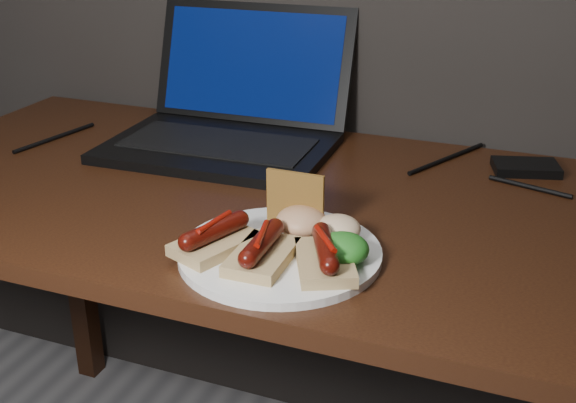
% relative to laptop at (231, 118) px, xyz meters
% --- Properties ---
extents(desk, '(1.40, 0.70, 0.75)m').
position_rel_laptop_xyz_m(desk, '(0.16, -0.20, -0.14)').
color(desk, '#371D0D').
rests_on(desk, ground).
extents(laptop, '(0.42, 0.38, 0.25)m').
position_rel_laptop_xyz_m(laptop, '(0.00, 0.00, 0.00)').
color(laptop, black).
rests_on(laptop, desk).
extents(hard_drive, '(0.13, 0.10, 0.02)m').
position_rel_laptop_xyz_m(hard_drive, '(0.55, 0.05, -0.04)').
color(hard_drive, black).
rests_on(hard_drive, desk).
extents(desk_cables, '(0.99, 0.36, 0.01)m').
position_rel_laptop_xyz_m(desk_cables, '(0.15, -0.05, -0.05)').
color(desk_cables, black).
rests_on(desk_cables, desk).
extents(plate, '(0.35, 0.35, 0.01)m').
position_rel_laptop_xyz_m(plate, '(0.27, -0.40, -0.04)').
color(plate, white).
rests_on(plate, desk).
extents(bread_sausage_left, '(0.11, 0.13, 0.04)m').
position_rel_laptop_xyz_m(bread_sausage_left, '(0.18, -0.44, -0.02)').
color(bread_sausage_left, tan).
rests_on(bread_sausage_left, plate).
extents(bread_sausage_center, '(0.07, 0.12, 0.04)m').
position_rel_laptop_xyz_m(bread_sausage_center, '(0.26, -0.45, -0.02)').
color(bread_sausage_center, tan).
rests_on(bread_sausage_center, plate).
extents(bread_sausage_right, '(0.11, 0.13, 0.04)m').
position_rel_laptop_xyz_m(bread_sausage_right, '(0.34, -0.43, -0.02)').
color(bread_sausage_right, tan).
rests_on(bread_sausage_right, plate).
extents(crispbread, '(0.08, 0.01, 0.08)m').
position_rel_laptop_xyz_m(crispbread, '(0.26, -0.33, 0.00)').
color(crispbread, '#A2752C').
rests_on(crispbread, plate).
extents(salad_greens, '(0.07, 0.07, 0.04)m').
position_rel_laptop_xyz_m(salad_greens, '(0.35, -0.41, -0.02)').
color(salad_greens, '#13611B').
rests_on(salad_greens, plate).
extents(salsa_mound, '(0.07, 0.07, 0.04)m').
position_rel_laptop_xyz_m(salsa_mound, '(0.28, -0.35, -0.02)').
color(salsa_mound, maroon).
rests_on(salsa_mound, plate).
extents(coleslaw_mound, '(0.06, 0.06, 0.04)m').
position_rel_laptop_xyz_m(coleslaw_mound, '(0.33, -0.35, -0.02)').
color(coleslaw_mound, white).
rests_on(coleslaw_mound, plate).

